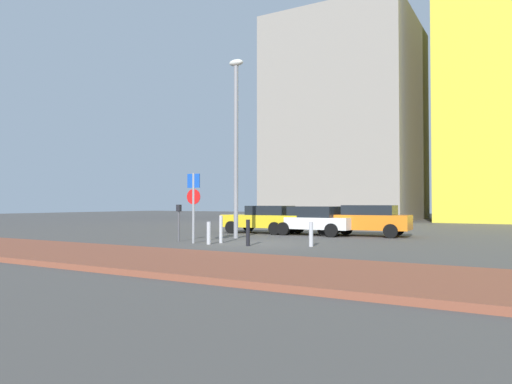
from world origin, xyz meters
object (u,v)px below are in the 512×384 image
parking_meter (179,218)px  street_lamp (236,134)px  parked_car_white (312,220)px  parked_car_orange (363,220)px  parking_sign_post (194,199)px  traffic_bollard_far (311,234)px  traffic_bollard_near (248,233)px  traffic_bollard_edge (221,229)px  traffic_bollard_mid (209,233)px  parked_car_yellow (266,219)px

parking_meter → street_lamp: 4.70m
parked_car_white → parked_car_orange: bearing=13.4°
parking_sign_post → traffic_bollard_far: size_ratio=3.08×
parking_sign_post → traffic_bollard_near: (2.45, 0.07, -1.25)m
parking_sign_post → traffic_bollard_far: parking_sign_post is taller
parking_sign_post → traffic_bollard_edge: parking_sign_post is taller
street_lamp → traffic_bollard_mid: size_ratio=9.38×
traffic_bollard_near → traffic_bollard_far: traffic_bollard_near is taller
street_lamp → traffic_bollard_mid: bearing=-75.8°
parked_car_orange → parked_car_yellow: bearing=-173.5°
parked_car_white → traffic_bollard_near: bearing=-87.1°
traffic_bollard_near → parking_meter: bearing=174.5°
traffic_bollard_near → traffic_bollard_mid: 1.65m
traffic_bollard_near → traffic_bollard_edge: 1.67m
parking_meter → traffic_bollard_near: bearing=-5.5°
traffic_bollard_edge → parked_car_orange: bearing=61.4°
parking_meter → street_lamp: street_lamp is taller
traffic_bollard_far → traffic_bollard_near: bearing=-156.2°
parked_car_yellow → traffic_bollard_edge: 6.28m
parked_car_orange → parking_sign_post: parking_sign_post is taller
traffic_bollard_near → traffic_bollard_edge: (-1.58, 0.55, 0.06)m
parked_car_orange → parked_car_white: bearing=-166.6°
traffic_bollard_far → parking_sign_post: bearing=-167.6°
parked_car_orange → traffic_bollard_mid: parked_car_orange is taller
parked_car_white → parking_meter: bearing=-116.8°
parking_meter → traffic_bollard_edge: bearing=6.2°
parked_car_orange → parking_meter: 8.90m
parked_car_yellow → parking_sign_post: size_ratio=1.62×
traffic_bollard_edge → parked_car_yellow: bearing=102.2°
parked_car_white → traffic_bollard_edge: (-1.24, -6.12, -0.20)m
parked_car_white → parking_meter: 7.10m
street_lamp → parking_meter: bearing=-112.0°
parked_car_yellow → parking_meter: size_ratio=2.94×
traffic_bollard_near → parked_car_orange: bearing=74.0°
parking_meter → traffic_bollard_edge: 2.01m
traffic_bollard_near → street_lamp: bearing=129.0°
parked_car_yellow → parking_sign_post: bearing=-86.1°
parked_car_orange → street_lamp: (-4.53, -4.24, 3.90)m
parked_car_white → parking_sign_post: 7.14m
traffic_bollard_mid → parked_car_yellow: bearing=100.5°
parking_meter → traffic_bollard_mid: bearing=-15.4°
parked_car_orange → traffic_bollard_near: 7.55m
traffic_bollard_far → parked_car_white: bearing=113.0°
street_lamp → parked_car_orange: bearing=43.1°
parked_car_white → traffic_bollard_edge: parked_car_white is taller
parked_car_white → parked_car_orange: 2.48m
traffic_bollard_far → parked_car_yellow: bearing=131.0°
parking_sign_post → parking_meter: parking_sign_post is taller
traffic_bollard_mid → traffic_bollard_edge: bearing=85.2°
traffic_bollard_mid → parked_car_white: bearing=79.2°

